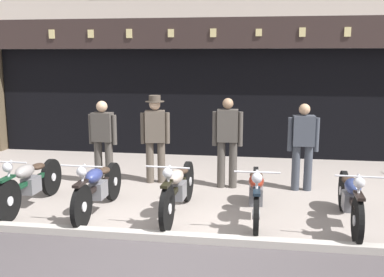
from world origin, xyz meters
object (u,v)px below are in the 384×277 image
object	(u,v)px
motorcycle_left	(30,182)
advert_board_far	(382,84)
assistant_far_right	(303,143)
motorcycle_center_right	(256,192)
salesman_left	(103,139)
shopkeeper_center	(155,134)
salesman_right	(227,139)
motorcycle_center	(178,188)
motorcycle_center_left	(98,187)
advert_board_near	(340,81)
motorcycle_right	(350,198)

from	to	relation	value
motorcycle_left	advert_board_far	size ratio (longest dim) A/B	2.12
motorcycle_left	assistant_far_right	xyz separation A→B (m)	(4.43, 1.65, 0.46)
motorcycle_center_right	salesman_left	distance (m)	3.28
motorcycle_center_right	shopkeeper_center	distance (m)	2.65
salesman_left	salesman_right	size ratio (longest dim) A/B	0.96
motorcycle_center	salesman_left	bearing A→B (deg)	-37.99
salesman_left	advert_board_far	bearing A→B (deg)	-149.37
motorcycle_center_left	advert_board_near	distance (m)	6.34
motorcycle_left	salesman_right	bearing A→B (deg)	-150.93
motorcycle_right	advert_board_near	size ratio (longest dim) A/B	1.90
motorcycle_right	shopkeeper_center	size ratio (longest dim) A/B	1.17
motorcycle_right	salesman_right	world-z (taller)	salesman_right
motorcycle_center_left	shopkeeper_center	bearing A→B (deg)	-104.03
motorcycle_center_right	motorcycle_left	bearing A→B (deg)	-0.58
motorcycle_center_left	advert_board_far	bearing A→B (deg)	-138.72
motorcycle_center_left	salesman_right	world-z (taller)	salesman_right
motorcycle_left	advert_board_far	xyz separation A→B (m)	(6.40, 4.35, 1.38)
motorcycle_center_left	salesman_left	distance (m)	1.70
motorcycle_center	advert_board_near	world-z (taller)	advert_board_near
advert_board_far	motorcycle_center_right	bearing A→B (deg)	-122.75
motorcycle_center_right	advert_board_near	bearing A→B (deg)	-114.10
motorcycle_left	advert_board_far	bearing A→B (deg)	-144.57
salesman_right	assistant_far_right	bearing A→B (deg)	178.66
motorcycle_left	motorcycle_center_left	bearing A→B (deg)	176.71
motorcycle_center_left	salesman_left	bearing A→B (deg)	-72.72
motorcycle_left	assistant_far_right	distance (m)	4.75
motorcycle_center_left	assistant_far_right	world-z (taller)	assistant_far_right
salesman_left	advert_board_near	distance (m)	5.63
motorcycle_left	advert_board_far	world-z (taller)	advert_board_far
salesman_right	assistant_far_right	size ratio (longest dim) A/B	1.05
motorcycle_left	advert_board_near	world-z (taller)	advert_board_near
motorcycle_center_left	motorcycle_right	bearing A→B (deg)	-178.86
motorcycle_right	assistant_far_right	distance (m)	1.86
shopkeeper_center	salesman_right	xyz separation A→B (m)	(1.40, -0.13, -0.02)
motorcycle_center	salesman_right	distance (m)	1.80
salesman_left	motorcycle_left	bearing A→B (deg)	67.79
advert_board_far	shopkeeper_center	bearing A→B (deg)	-151.17
motorcycle_right	salesman_left	distance (m)	4.55
shopkeeper_center	motorcycle_left	bearing A→B (deg)	34.54
assistant_far_right	advert_board_near	size ratio (longest dim) A/B	1.52
salesman_left	advert_board_far	world-z (taller)	advert_board_far
motorcycle_center	assistant_far_right	distance (m)	2.62
motorcycle_center	motorcycle_center_left	bearing A→B (deg)	7.13
motorcycle_right	advert_board_far	distance (m)	4.85
motorcycle_center_right	advert_board_far	world-z (taller)	advert_board_far
motorcycle_center_left	assistant_far_right	size ratio (longest dim) A/B	1.24
motorcycle_center_left	advert_board_near	xyz separation A→B (m)	(4.28, 4.45, 1.43)
salesman_left	advert_board_far	xyz separation A→B (m)	(5.68, 2.88, 0.91)
motorcycle_left	motorcycle_right	distance (m)	4.97
motorcycle_center	motorcycle_right	world-z (taller)	motorcycle_center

